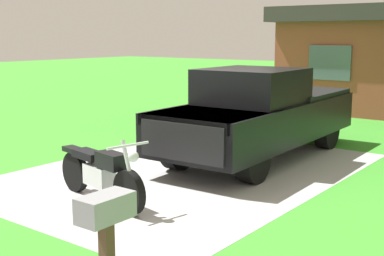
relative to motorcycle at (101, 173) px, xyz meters
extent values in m
plane|color=#3B932A|center=(-0.08, 2.30, -0.47)|extent=(80.00, 80.00, 0.00)
cube|color=#A9A9A9|center=(-0.08, 2.30, -0.47)|extent=(5.20, 7.33, 0.01)
cylinder|color=black|center=(0.74, -0.15, -0.14)|extent=(0.67, 0.24, 0.66)
cylinder|color=black|center=(-0.78, 0.15, -0.14)|extent=(0.67, 0.24, 0.66)
cube|color=silver|center=(-0.04, 0.01, -0.05)|extent=(0.60, 0.36, 0.32)
cube|color=black|center=(0.30, -0.06, 0.25)|extent=(0.56, 0.36, 0.24)
cube|color=black|center=(-0.34, 0.07, 0.23)|extent=(0.64, 0.39, 0.12)
cube|color=black|center=(-0.78, 0.15, 0.23)|extent=(0.51, 0.29, 0.08)
cylinder|color=silver|center=(0.74, -0.15, 0.23)|extent=(0.34, 0.12, 0.77)
cylinder|color=silver|center=(0.74, -0.15, 0.55)|extent=(0.17, 0.69, 0.04)
sphere|color=silver|center=(0.86, -0.17, 0.41)|extent=(0.16, 0.16, 0.16)
cylinder|color=black|center=(1.32, 2.36, -0.05)|extent=(0.33, 0.85, 0.84)
cylinder|color=black|center=(-0.32, 2.31, -0.05)|extent=(0.33, 0.85, 0.84)
cylinder|color=black|center=(1.19, 5.86, -0.05)|extent=(0.33, 0.85, 0.84)
cylinder|color=black|center=(-0.44, 5.81, -0.05)|extent=(0.33, 0.85, 0.84)
cube|color=black|center=(0.43, 4.13, 0.33)|extent=(2.19, 5.67, 0.80)
cube|color=black|center=(0.50, 2.29, 0.63)|extent=(1.96, 1.96, 0.20)
cube|color=black|center=(0.45, 3.73, 1.08)|extent=(1.86, 1.96, 0.70)
cube|color=#3F4C56|center=(0.48, 2.94, 0.98)|extent=(1.70, 0.22, 0.60)
cube|color=black|center=(0.38, 5.68, 0.58)|extent=(1.98, 2.46, 0.50)
cube|color=black|center=(0.53, 1.36, 0.33)|extent=(1.70, 0.16, 0.64)
cube|color=gray|center=(2.77, -2.50, 0.68)|extent=(0.26, 0.48, 0.22)
cube|color=#4C5966|center=(-0.80, 10.61, 1.23)|extent=(1.40, 0.06, 1.10)
camera|label=1|loc=(5.85, -5.37, 2.08)|focal=48.99mm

